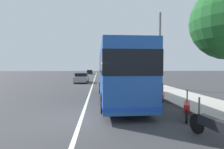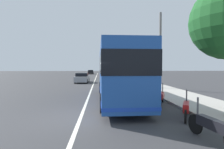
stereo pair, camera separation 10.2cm
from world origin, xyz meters
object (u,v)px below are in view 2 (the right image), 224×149
(car_oncoming, at_px, (109,75))
(motorcycle_far_end, at_px, (162,97))
(motorcycle_nearest_curb, at_px, (186,108))
(utility_pole, at_px, (160,51))
(motorcycle_angled, at_px, (212,127))
(car_far_distant, at_px, (82,78))
(coach_bus, at_px, (117,71))
(car_ahead_same_lane, at_px, (91,72))
(car_side_street, at_px, (106,73))

(car_oncoming, bearing_deg, motorcycle_far_end, -172.06)
(motorcycle_nearest_curb, bearing_deg, utility_pole, 14.83)
(motorcycle_far_end, distance_m, car_oncoming, 25.65)
(motorcycle_angled, height_order, car_far_distant, car_far_distant)
(coach_bus, height_order, motorcycle_far_end, coach_bus)
(motorcycle_angled, height_order, car_ahead_same_lane, car_ahead_same_lane)
(car_side_street, bearing_deg, coach_bus, 178.00)
(coach_bus, xyz_separation_m, car_oncoming, (23.85, -0.69, -1.34))
(motorcycle_angled, bearing_deg, motorcycle_nearest_curb, -17.86)
(motorcycle_angled, relative_size, car_ahead_same_lane, 0.57)
(motorcycle_nearest_curb, bearing_deg, motorcycle_angled, -162.74)
(motorcycle_angled, distance_m, motorcycle_nearest_curb, 2.65)
(motorcycle_far_end, xyz_separation_m, utility_pole, (7.90, -2.60, 3.58))
(car_side_street, bearing_deg, utility_pole, -172.94)
(coach_bus, bearing_deg, motorcycle_far_end, -124.32)
(coach_bus, relative_size, utility_pole, 1.35)
(motorcycle_nearest_curb, distance_m, car_oncoming, 28.63)
(car_oncoming, bearing_deg, motorcycle_nearest_curb, -172.35)
(car_far_distant, distance_m, utility_pole, 13.08)
(car_oncoming, distance_m, utility_pole, 18.55)
(coach_bus, relative_size, motorcycle_angled, 4.86)
(coach_bus, distance_m, car_oncoming, 23.90)
(car_oncoming, height_order, utility_pole, utility_pole)
(coach_bus, xyz_separation_m, car_side_street, (38.15, -0.48, -1.33))
(coach_bus, relative_size, car_side_street, 2.62)
(motorcycle_nearest_curb, bearing_deg, car_oncoming, 31.80)
(car_side_street, bearing_deg, motorcycle_far_end, -178.28)
(motorcycle_nearest_curb, distance_m, car_side_street, 42.92)
(coach_bus, distance_m, utility_pole, 8.30)
(car_oncoming, xyz_separation_m, car_ahead_same_lane, (25.97, 5.07, -0.00))
(car_far_distant, relative_size, car_oncoming, 0.97)
(motorcycle_far_end, bearing_deg, coach_bus, 81.04)
(car_far_distant, bearing_deg, motorcycle_angled, 16.47)
(coach_bus, distance_m, motorcycle_angled, 7.78)
(car_oncoming, relative_size, utility_pole, 0.58)
(motorcycle_angled, height_order, utility_pole, utility_pole)
(car_side_street, xyz_separation_m, utility_pole, (-31.99, -4.69, 3.35))
(motorcycle_far_end, height_order, car_oncoming, car_oncoming)
(car_far_distant, bearing_deg, motorcycle_far_end, 22.46)
(coach_bus, height_order, car_ahead_same_lane, coach_bus)
(car_oncoming, bearing_deg, car_far_distant, 156.32)
(motorcycle_nearest_curb, xyz_separation_m, car_oncoming, (28.56, 1.95, 0.23))
(motorcycle_angled, bearing_deg, car_oncoming, -4.54)
(motorcycle_far_end, relative_size, car_oncoming, 0.42)
(car_ahead_same_lane, xyz_separation_m, utility_pole, (-43.65, -9.55, 3.37))
(motorcycle_nearest_curb, height_order, car_oncoming, car_oncoming)
(car_ahead_same_lane, height_order, utility_pole, utility_pole)
(car_side_street, relative_size, car_oncoming, 0.88)
(motorcycle_nearest_curb, bearing_deg, car_ahead_same_lane, 35.23)
(car_far_distant, bearing_deg, coach_bus, 15.89)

